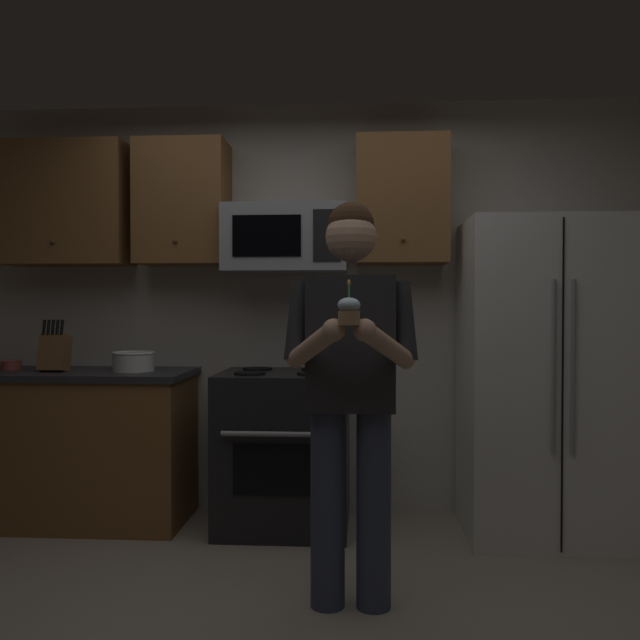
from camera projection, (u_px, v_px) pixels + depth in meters
name	position (u px, v px, depth m)	size (l,w,h in m)	color
ground_plane	(281.00, 640.00, 2.63)	(6.00, 6.00, 0.00)	#9E9384
wall_back	(314.00, 308.00, 4.35)	(4.40, 0.10, 2.60)	beige
oven_range	(284.00, 449.00, 3.99)	(0.76, 0.70, 0.93)	black
microwave	(286.00, 239.00, 4.08)	(0.74, 0.41, 0.40)	#9EA0A5
refrigerator	(544.00, 378.00, 3.84)	(0.90, 0.75, 1.80)	white
cabinet_row_upper	(195.00, 203.00, 4.17)	(2.78, 0.36, 0.76)	brown
counter_left	(73.00, 446.00, 4.09)	(1.44, 0.66, 0.92)	brown
knife_block	(55.00, 352.00, 4.04)	(0.16, 0.15, 0.32)	brown
bowl_large_white	(134.00, 361.00, 4.05)	(0.25, 0.25, 0.12)	white
bowl_small_colored	(11.00, 365.00, 4.13)	(0.13, 0.13, 0.06)	#B24C3F
person	(351.00, 379.00, 2.90)	(0.60, 0.48, 1.76)	#383F59
cupcake	(349.00, 311.00, 2.56)	(0.09, 0.09, 0.17)	#A87F56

